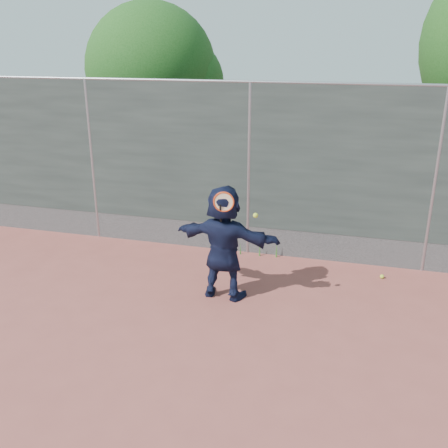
# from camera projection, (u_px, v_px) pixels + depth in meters

# --- Properties ---
(ground) EXTENTS (80.00, 80.00, 0.00)m
(ground) POSITION_uv_depth(u_px,v_px,m) (183.00, 363.00, 5.94)
(ground) COLOR #9E4C42
(ground) RESTS_ON ground
(player) EXTENTS (1.64, 0.68, 1.72)m
(player) POSITION_uv_depth(u_px,v_px,m) (224.00, 243.00, 7.24)
(player) COLOR #131935
(player) RESTS_ON ground
(ball_ground) EXTENTS (0.07, 0.07, 0.07)m
(ball_ground) POSITION_uv_depth(u_px,v_px,m) (382.00, 277.00, 8.07)
(ball_ground) COLOR #BAD42F
(ball_ground) RESTS_ON ground
(fence) EXTENTS (20.00, 0.06, 3.03)m
(fence) POSITION_uv_depth(u_px,v_px,m) (249.00, 167.00, 8.58)
(fence) COLOR #38423D
(fence) RESTS_ON ground
(swing_action) EXTENTS (0.65, 0.20, 0.51)m
(swing_action) POSITION_uv_depth(u_px,v_px,m) (227.00, 204.00, 6.81)
(swing_action) COLOR red
(swing_action) RESTS_ON ground
(tree_left) EXTENTS (3.15, 3.00, 4.53)m
(tree_left) POSITION_uv_depth(u_px,v_px,m) (158.00, 73.00, 11.58)
(tree_left) COLOR #382314
(tree_left) RESTS_ON ground
(weed_clump) EXTENTS (0.68, 0.07, 0.30)m
(weed_clump) POSITION_uv_depth(u_px,v_px,m) (262.00, 249.00, 8.89)
(weed_clump) COLOR #387226
(weed_clump) RESTS_ON ground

